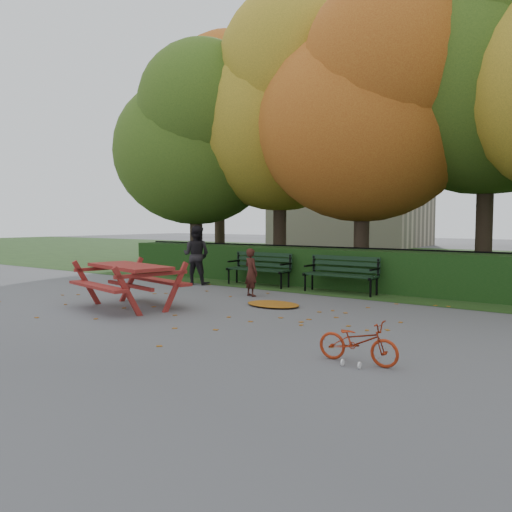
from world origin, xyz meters
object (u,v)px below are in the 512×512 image
Objects in this scene: tree_b at (285,107)px; bicycle at (358,342)px; adult at (196,255)px; tree_f at (222,126)px; tree_d at (503,56)px; bench_left at (260,266)px; child at (251,272)px; tree_a at (198,138)px; bench_right at (342,271)px; picnic_table at (129,274)px; tree_c at (371,108)px.

bicycle is at bearing -52.92° from tree_b.
tree_f is at bearing -71.97° from adult.
tree_f is (-11.01, 2.01, -0.29)m from tree_d.
child reaches higher than bench_left.
child reaches higher than bicycle.
tree_b is at bearing 110.58° from bench_left.
adult is (-6.74, -4.33, -5.18)m from tree_d.
tree_a reaches higher than bench_right.
tree_b is 8.66× the size of bicycle.
tree_b reaches higher than picnic_table.
tree_d is (9.07, 1.65, 1.46)m from tree_a.
tree_a reaches higher than bicycle.
tree_c reaches higher than picnic_table.
tree_a is 3.11m from tree_b.
tree_f is 12.48m from picnic_table.
tree_c is 4.44× the size of bench_left.
tree_b is (2.74, 1.17, 0.88)m from tree_a.
tree_f reaches higher than tree_c.
bench_left is at bearing -133.36° from tree_c.
picnic_table is at bearing -108.76° from tree_c.
bench_right is at bearing -40.67° from tree_b.
adult is (4.27, -6.34, -4.89)m from tree_f.
tree_a is 0.94× the size of tree_c.
bicycle is (3.05, -7.59, -4.56)m from tree_c.
tree_c is at bearing -22.35° from tree_f.
child is 5.60m from bicycle.
bicycle is at bearing -89.96° from tree_d.
tree_a is 4.16× the size of bench_right.
bench_right is 1.13× the size of adult.
picnic_table reaches higher than bench_left.
bicycle is at bearing 130.20° from adult.
adult is (-3.70, -3.06, -4.02)m from tree_c.
bench_right is at bearing 72.47° from picnic_table.
tree_a reaches higher than bench_left.
bench_left is at bearing 42.28° from bicycle.
bench_right is 5.02m from picnic_table.
adult is at bearing 124.72° from picnic_table.
tree_f is (-1.94, 3.66, 1.17)m from tree_a.
bench_left is at bearing -168.81° from adult.
bench_right is (6.29, -1.88, -4.00)m from tree_a.
bench_left is at bearing -41.60° from child.
tree_a is at bearing -176.35° from tree_c.
tree_b reaches higher than tree_c.
tree_a is 6.79× the size of child.
bicycle is (9.07, -7.21, -4.25)m from tree_a.
tree_c is 0.87× the size of tree_f.
tree_f is at bearing 169.67° from tree_d.
tree_b reaches higher than child.
tree_b is at bearing 110.41° from picnic_table.
tree_a is at bearing 133.71° from picnic_table.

